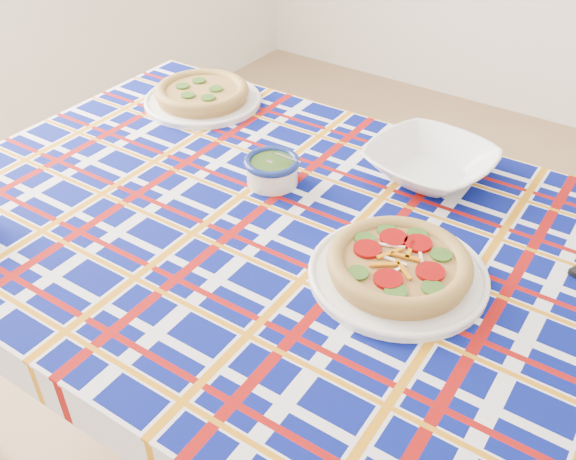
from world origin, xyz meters
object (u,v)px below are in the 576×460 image
Objects in this scene: main_focaccia_plate at (399,264)px; serving_bowl at (430,163)px; pesto_bowl at (272,168)px; dining_table at (306,266)px.

serving_bowl reaches higher than main_focaccia_plate.
main_focaccia_plate is at bearing -19.02° from pesto_bowl.
pesto_bowl is at bearing 144.01° from dining_table.
serving_bowl is (0.11, 0.35, 0.11)m from dining_table.
pesto_bowl is (-0.17, 0.12, 0.12)m from dining_table.
main_focaccia_plate is at bearing -73.83° from serving_bowl.
pesto_bowl is (-0.38, 0.13, 0.00)m from main_focaccia_plate.
dining_table is at bearing -106.98° from serving_bowl.
main_focaccia_plate reaches higher than dining_table.
dining_table is 13.36× the size of pesto_bowl.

